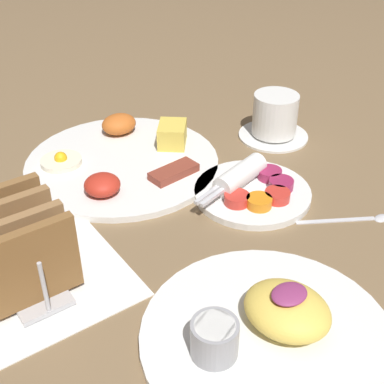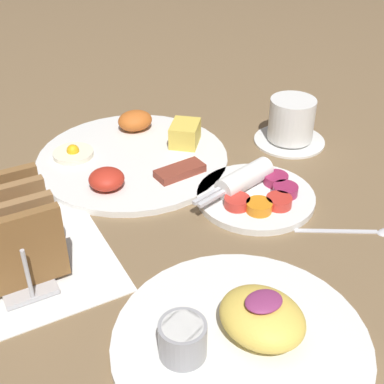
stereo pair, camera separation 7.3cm
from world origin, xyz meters
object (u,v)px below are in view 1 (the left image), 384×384
(plate_breakfast, at_px, (124,159))
(toast_rack, at_px, (19,246))
(plate_foreground, at_px, (268,329))
(coffee_cup, at_px, (275,118))
(plate_condiments, at_px, (252,188))

(plate_breakfast, bearing_deg, toast_rack, -143.77)
(plate_breakfast, relative_size, toast_rack, 2.06)
(plate_foreground, height_order, coffee_cup, coffee_cup)
(plate_foreground, relative_size, toast_rack, 1.81)
(plate_condiments, bearing_deg, plate_foreground, -126.98)
(plate_condiments, height_order, plate_foreground, plate_foreground)
(plate_breakfast, distance_m, toast_rack, 0.28)
(plate_breakfast, height_order, toast_rack, toast_rack)
(plate_breakfast, distance_m, coffee_cup, 0.27)
(toast_rack, bearing_deg, plate_breakfast, 36.23)
(plate_foreground, bearing_deg, plate_breakfast, 82.48)
(plate_foreground, distance_m, coffee_cup, 0.45)
(plate_condiments, relative_size, coffee_cup, 1.55)
(plate_breakfast, xyz_separation_m, coffee_cup, (0.26, -0.07, 0.03))
(plate_breakfast, relative_size, coffee_cup, 2.53)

